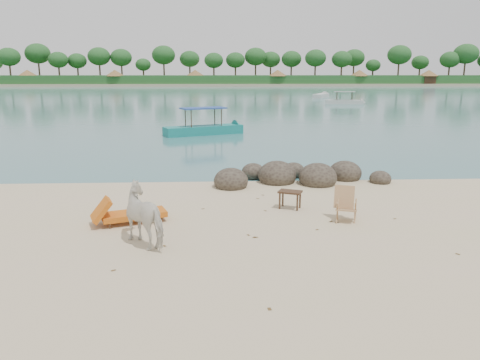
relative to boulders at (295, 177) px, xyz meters
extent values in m
plane|color=#35686B|center=(-1.48, 84.13, -0.21)|extent=(400.00, 400.00, 0.00)
cube|color=tan|center=(-1.48, 164.13, -0.21)|extent=(420.00, 90.00, 1.40)
cube|color=#1E4C1E|center=(-1.48, 129.13, 1.69)|extent=(420.00, 18.00, 2.40)
ellipsoid|color=#2E251F|center=(-2.35, -0.68, 0.00)|extent=(1.19, 1.31, 0.90)
ellipsoid|color=#2E251F|center=(-0.65, 0.02, 0.03)|extent=(1.38, 1.52, 1.03)
ellipsoid|color=#2E251F|center=(0.75, -0.38, 0.02)|extent=(1.35, 1.48, 1.01)
ellipsoid|color=#2E251F|center=(1.95, 0.42, 0.00)|extent=(1.21, 1.33, 0.90)
ellipsoid|color=#2E251F|center=(3.05, -0.28, -0.08)|extent=(0.77, 0.84, 0.58)
ellipsoid|color=#2E251F|center=(-1.45, 1.02, -0.06)|extent=(0.89, 0.98, 0.67)
ellipsoid|color=#2E251F|center=(0.15, 1.22, -0.07)|extent=(0.85, 0.93, 0.64)
imported|color=white|center=(-4.43, -6.06, 0.48)|extent=(1.64, 1.72, 1.38)
plane|color=brown|center=(-0.32, -5.35, -0.21)|extent=(0.14, 0.14, 0.00)
plane|color=brown|center=(-4.91, -7.61, -0.21)|extent=(0.14, 0.14, 0.00)
plane|color=brown|center=(-3.25, -3.35, -0.21)|extent=(0.14, 0.14, 0.00)
plane|color=brown|center=(-1.36, -1.88, -0.21)|extent=(0.14, 0.14, 0.00)
plane|color=brown|center=(-1.96, -9.33, -0.21)|extent=(0.11, 0.11, 0.00)
plane|color=brown|center=(0.33, -4.79, -0.21)|extent=(0.14, 0.14, 0.00)
plane|color=brown|center=(-2.08, -5.66, -0.21)|extent=(0.14, 0.14, 0.00)
plane|color=brown|center=(-4.04, -6.30, -0.21)|extent=(0.14, 0.14, 0.00)
plane|color=brown|center=(-1.90, -5.83, -0.21)|extent=(0.13, 0.13, 0.00)
plane|color=brown|center=(2.41, -7.11, -0.21)|extent=(0.14, 0.14, 0.00)
plane|color=brown|center=(-1.45, -3.64, -0.21)|extent=(0.14, 0.14, 0.00)
plane|color=brown|center=(-1.55, -2.29, -0.21)|extent=(0.13, 0.13, 0.00)
plane|color=brown|center=(0.18, -4.72, -0.21)|extent=(0.14, 0.14, 0.00)
plane|color=brown|center=(-5.27, -2.93, -0.21)|extent=(0.14, 0.14, 0.00)
plane|color=brown|center=(-1.95, -5.82, -0.21)|extent=(0.14, 0.14, 0.00)
plane|color=brown|center=(1.98, -4.56, -0.21)|extent=(0.13, 0.13, 0.00)
camera|label=1|loc=(-2.80, -16.43, 3.68)|focal=35.00mm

